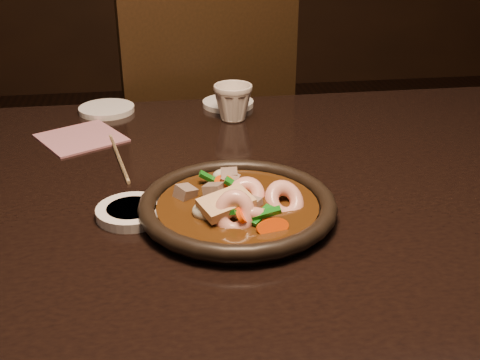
{
  "coord_description": "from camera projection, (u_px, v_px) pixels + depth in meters",
  "views": [
    {
      "loc": [
        -0.21,
        -0.87,
        1.18
      ],
      "look_at": [
        -0.1,
        -0.09,
        0.8
      ],
      "focal_mm": 45.0,
      "sensor_mm": 36.0,
      "label": 1
    }
  ],
  "objects": [
    {
      "name": "plate",
      "position": [
        238.0,
        207.0,
        0.87
      ],
      "size": [
        0.29,
        0.29,
        0.03
      ],
      "color": "black",
      "rests_on": "table"
    },
    {
      "name": "chair",
      "position": [
        199.0,
        146.0,
        1.69
      ],
      "size": [
        0.55,
        0.55,
        0.98
      ],
      "rotation": [
        0.0,
        0.0,
        3.36
      ],
      "color": "black",
      "rests_on": "floor"
    },
    {
      "name": "tea_cup",
      "position": [
        233.0,
        101.0,
        1.23
      ],
      "size": [
        0.08,
        0.08,
        0.08
      ],
      "primitive_type": "imported",
      "rotation": [
        0.0,
        0.0,
        0.02
      ],
      "color": "silver",
      "rests_on": "table"
    },
    {
      "name": "saucer_left",
      "position": [
        107.0,
        109.0,
        1.29
      ],
      "size": [
        0.12,
        0.12,
        0.01
      ],
      "primitive_type": "cylinder",
      "color": "white",
      "rests_on": "table"
    },
    {
      "name": "soy_dish",
      "position": [
        132.0,
        212.0,
        0.88
      ],
      "size": [
        0.1,
        0.1,
        0.01
      ],
      "primitive_type": "cylinder",
      "color": "white",
      "rests_on": "table"
    },
    {
      "name": "chopsticks",
      "position": [
        119.0,
        157.0,
        1.07
      ],
      "size": [
        0.05,
        0.21,
        0.01
      ],
      "rotation": [
        0.0,
        0.0,
        0.18
      ],
      "color": "tan",
      "rests_on": "table"
    },
    {
      "name": "table",
      "position": [
        290.0,
        221.0,
        1.02
      ],
      "size": [
        1.6,
        0.9,
        0.75
      ],
      "color": "black",
      "rests_on": "floor"
    },
    {
      "name": "napkin",
      "position": [
        81.0,
        138.0,
        1.15
      ],
      "size": [
        0.19,
        0.19,
        0.0
      ],
      "primitive_type": "cube",
      "rotation": [
        0.0,
        0.0,
        0.51
      ],
      "color": "#AD6B79",
      "rests_on": "table"
    },
    {
      "name": "saucer_right",
      "position": [
        228.0,
        103.0,
        1.33
      ],
      "size": [
        0.11,
        0.11,
        0.01
      ],
      "primitive_type": "cylinder",
      "color": "white",
      "rests_on": "table"
    },
    {
      "name": "stirfry",
      "position": [
        239.0,
        205.0,
        0.87
      ],
      "size": [
        0.19,
        0.19,
        0.07
      ],
      "color": "#361D09",
      "rests_on": "plate"
    }
  ]
}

